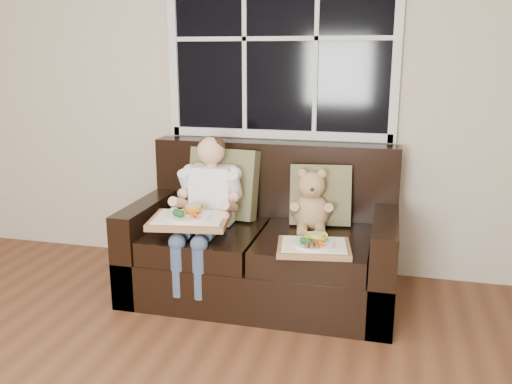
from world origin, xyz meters
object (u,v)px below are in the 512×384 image
(teddy_bear, at_px, (311,204))
(tray_right, at_px, (314,246))
(loveseat, at_px, (264,247))
(child, at_px, (207,198))
(tray_left, at_px, (190,219))

(teddy_bear, relative_size, tray_right, 0.90)
(loveseat, height_order, child, child)
(child, relative_size, teddy_bear, 2.19)
(tray_left, bearing_deg, child, 71.43)
(child, distance_m, tray_right, 0.79)
(tray_left, relative_size, tray_right, 1.12)
(tray_left, height_order, tray_right, tray_left)
(loveseat, distance_m, tray_left, 0.58)
(loveseat, relative_size, tray_right, 3.70)
(child, bearing_deg, tray_right, -18.56)
(loveseat, relative_size, child, 1.88)
(child, distance_m, teddy_bear, 0.67)
(loveseat, bearing_deg, child, -160.73)
(tray_left, bearing_deg, tray_right, -10.48)
(teddy_bear, height_order, tray_left, teddy_bear)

